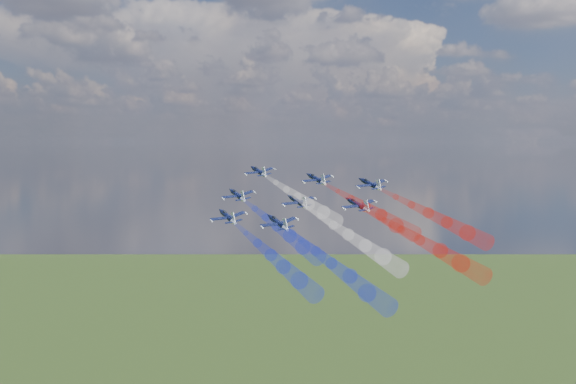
# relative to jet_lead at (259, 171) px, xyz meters

# --- Properties ---
(jet_lead) EXTENTS (13.28, 13.98, 6.48)m
(jet_lead) POSITION_rel_jet_lead_xyz_m (0.00, 0.00, 0.00)
(jet_lead) COLOR black
(trail_lead) EXTENTS (24.80, 31.81, 12.02)m
(trail_lead) POSITION_rel_jet_lead_xyz_m (13.74, -18.09, -5.01)
(trail_lead) COLOR white
(jet_inner_left) EXTENTS (13.28, 13.98, 6.48)m
(jet_inner_left) POSITION_rel_jet_lead_xyz_m (-1.66, -15.44, -5.12)
(jet_inner_left) COLOR black
(trail_inner_left) EXTENTS (24.80, 31.81, 12.02)m
(trail_inner_left) POSITION_rel_jet_lead_xyz_m (12.08, -33.53, -10.13)
(trail_inner_left) COLOR #1729CB
(jet_inner_right) EXTENTS (13.28, 13.98, 6.48)m
(jet_inner_right) POSITION_rel_jet_lead_xyz_m (16.30, -4.95, -1.58)
(jet_inner_right) COLOR black
(trail_inner_right) EXTENTS (24.80, 31.81, 12.02)m
(trail_inner_right) POSITION_rel_jet_lead_xyz_m (30.04, -23.04, -6.59)
(trail_inner_right) COLOR red
(jet_outer_left) EXTENTS (13.28, 13.98, 6.48)m
(jet_outer_left) POSITION_rel_jet_lead_xyz_m (0.02, -29.96, -8.75)
(jet_outer_left) COLOR black
(trail_outer_left) EXTENTS (24.80, 31.81, 12.02)m
(trail_outer_left) POSITION_rel_jet_lead_xyz_m (13.76, -48.05, -13.77)
(trail_outer_left) COLOR #1729CB
(jet_center_third) EXTENTS (13.28, 13.98, 6.48)m
(jet_center_third) POSITION_rel_jet_lead_xyz_m (13.98, -19.20, -6.09)
(jet_center_third) COLOR black
(trail_center_third) EXTENTS (24.80, 31.81, 12.02)m
(trail_center_third) POSITION_rel_jet_lead_xyz_m (27.73, -37.29, -11.11)
(trail_center_third) COLOR white
(jet_outer_right) EXTENTS (13.28, 13.98, 6.48)m
(jet_outer_right) POSITION_rel_jet_lead_xyz_m (30.13, -7.27, -2.54)
(jet_outer_right) COLOR black
(trail_outer_right) EXTENTS (24.80, 31.81, 12.02)m
(trail_outer_right) POSITION_rel_jet_lead_xyz_m (43.87, -25.36, -7.56)
(trail_outer_right) COLOR red
(jet_rear_left) EXTENTS (13.28, 13.98, 6.48)m
(jet_rear_left) POSITION_rel_jet_lead_xyz_m (12.44, -34.50, -9.26)
(jet_rear_left) COLOR black
(trail_rear_left) EXTENTS (24.80, 31.81, 12.02)m
(trail_rear_left) POSITION_rel_jet_lead_xyz_m (26.18, -52.59, -14.27)
(trail_rear_left) COLOR #1729CB
(jet_rear_right) EXTENTS (13.28, 13.98, 6.48)m
(jet_rear_right) POSITION_rel_jet_lead_xyz_m (28.24, -21.42, -6.38)
(jet_rear_right) COLOR black
(trail_rear_right) EXTENTS (24.80, 31.81, 12.02)m
(trail_rear_right) POSITION_rel_jet_lead_xyz_m (41.98, -39.51, -11.39)
(trail_rear_right) COLOR red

